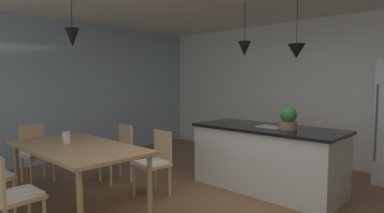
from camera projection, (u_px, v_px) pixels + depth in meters
wall_back_kitchen at (339, 92)px, 5.66m from camera, size 10.00×0.12×2.70m
window_wall_left_glazing at (60, 91)px, 6.09m from camera, size 0.06×8.40×2.70m
dining_table at (77, 151)px, 3.92m from camera, size 1.94×1.01×0.75m
chair_far_left at (118, 151)px, 4.87m from camera, size 0.43×0.43×0.87m
chair_near_right at (12, 194)px, 3.01m from camera, size 0.42×0.42×0.87m
chair_window_end at (36, 151)px, 4.86m from camera, size 0.42×0.42×0.87m
chair_far_right at (155, 161)px, 4.27m from camera, size 0.44×0.44×0.87m
kitchen_island at (267, 157)px, 4.52m from camera, size 2.09×0.91×0.91m
pendant_over_table at (72, 37)px, 3.78m from camera, size 0.17×0.17×0.74m
pendant_over_island_main at (244, 49)px, 4.67m from camera, size 0.19×0.19×0.78m
pendant_over_island_aux at (296, 51)px, 4.12m from camera, size 0.22×0.22×0.86m
potted_plant_on_island at (288, 118)px, 4.25m from camera, size 0.23×0.23×0.31m
vase_on_dining_table at (66, 138)px, 4.06m from camera, size 0.10×0.10×0.15m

